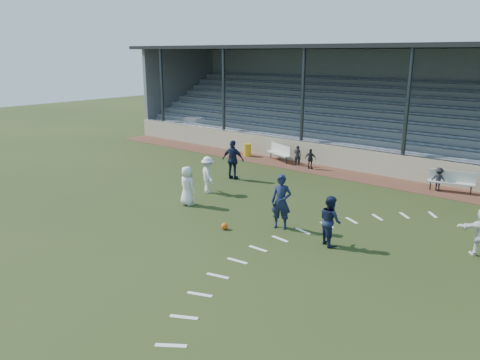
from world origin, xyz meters
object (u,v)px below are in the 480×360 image
at_px(trash_bin, 247,150).
at_px(bench_left, 280,151).
at_px(football, 225,226).
at_px(bench_right, 452,179).
at_px(player_white_lead, 187,186).
at_px(player_navy_lead, 281,202).

bearing_deg(trash_bin, bench_left, 4.94).
bearing_deg(bench_left, football, -42.55).
bearing_deg(football, bench_right, 64.55).
distance_m(football, player_white_lead, 3.35).
height_order(bench_left, player_navy_lead, player_navy_lead).
bearing_deg(football, player_navy_lead, 43.92).
relative_size(bench_left, bench_right, 0.98).
bearing_deg(bench_left, trash_bin, -152.71).
xyz_separation_m(bench_left, player_white_lead, (1.77, -9.20, 0.24)).
xyz_separation_m(football, player_white_lead, (-3.07, 1.13, 0.70)).
bearing_deg(football, bench_left, 115.10).
xyz_separation_m(trash_bin, football, (7.12, -10.13, -0.28)).
bearing_deg(football, player_white_lead, 159.79).
height_order(bench_right, trash_bin, bench_right).
bearing_deg(bench_right, bench_left, 164.49).
relative_size(bench_right, football, 8.42).
bearing_deg(bench_right, trash_bin, 165.63).
distance_m(trash_bin, player_navy_lead, 12.25).
xyz_separation_m(trash_bin, player_navy_lead, (8.59, -8.71, 0.60)).
relative_size(trash_bin, player_navy_lead, 0.38).
distance_m(bench_right, player_navy_lead, 9.38).
distance_m(bench_right, football, 11.26).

